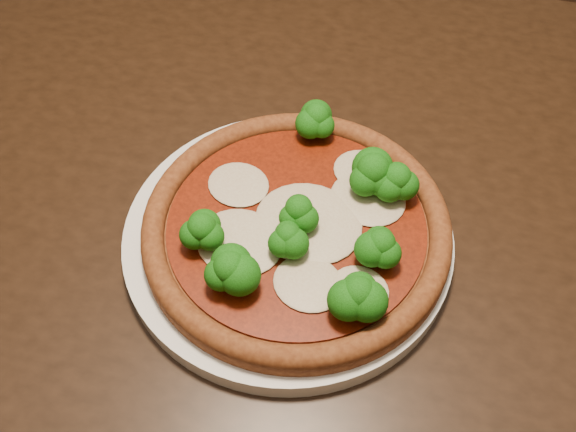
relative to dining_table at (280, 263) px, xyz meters
The scene contains 4 objects.
floor 0.69m from the dining_table, 142.15° to the left, with size 4.00×4.00×0.00m, color black.
dining_table is the anchor object (origin of this frame).
plate 0.12m from the dining_table, 45.55° to the right, with size 0.30×0.30×0.02m, color silver.
pizza 0.14m from the dining_table, 33.13° to the right, with size 0.27×0.27×0.06m.
Camera 1 is at (0.39, -0.45, 1.23)m, focal length 40.00 mm.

